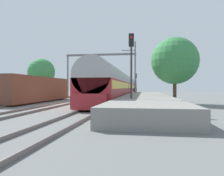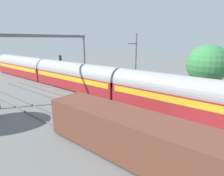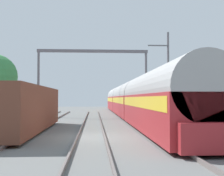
% 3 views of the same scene
% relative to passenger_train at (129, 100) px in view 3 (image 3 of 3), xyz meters
% --- Properties ---
extents(ground, '(120.00, 120.00, 0.00)m').
position_rel_passenger_train_xyz_m(ground, '(-4.32, -18.57, -1.97)').
color(ground, slate).
extents(track_far_west, '(1.52, 60.00, 0.16)m').
position_rel_passenger_train_xyz_m(track_far_west, '(-8.63, -18.57, -1.89)').
color(track_far_west, '#685F5C').
rests_on(track_far_west, ground).
extents(track_west, '(1.52, 60.00, 0.16)m').
position_rel_passenger_train_xyz_m(track_west, '(-4.32, -18.57, -1.89)').
color(track_west, '#685F5C').
rests_on(track_west, ground).
extents(track_east, '(1.52, 60.00, 0.16)m').
position_rel_passenger_train_xyz_m(track_east, '(0.00, -18.57, -1.89)').
color(track_east, '#685F5C').
rests_on(track_east, ground).
extents(platform, '(4.40, 28.00, 0.90)m').
position_rel_passenger_train_xyz_m(platform, '(3.82, -16.57, -1.52)').
color(platform, gray).
rests_on(platform, ground).
extents(passenger_train, '(2.93, 49.20, 3.82)m').
position_rel_passenger_train_xyz_m(passenger_train, '(0.00, 0.00, 0.00)').
color(passenger_train, maroon).
rests_on(passenger_train, ground).
extents(freight_car, '(2.80, 13.00, 2.70)m').
position_rel_passenger_train_xyz_m(freight_car, '(-8.63, -15.68, -0.50)').
color(freight_car, brown).
rests_on(freight_car, ground).
extents(person_crossing, '(0.41, 0.26, 1.73)m').
position_rel_passenger_train_xyz_m(person_crossing, '(1.93, 0.33, -0.94)').
color(person_crossing, '#363636').
rests_on(person_crossing, ground).
extents(railway_signal_far, '(0.36, 0.30, 4.55)m').
position_rel_passenger_train_xyz_m(railway_signal_far, '(1.92, 6.03, 0.97)').
color(railway_signal_far, '#2D2D33').
rests_on(railway_signal_far, ground).
extents(catenary_gantry, '(13.03, 0.28, 7.86)m').
position_rel_passenger_train_xyz_m(catenary_gantry, '(-4.32, 0.00, 3.70)').
color(catenary_gantry, slate).
rests_on(catenary_gantry, ground).
extents(catenary_pole_east_mid, '(1.90, 0.20, 8.00)m').
position_rel_passenger_train_xyz_m(catenary_pole_east_mid, '(2.35, -8.97, 2.18)').
color(catenary_pole_east_mid, slate).
rests_on(catenary_pole_east_mid, ground).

